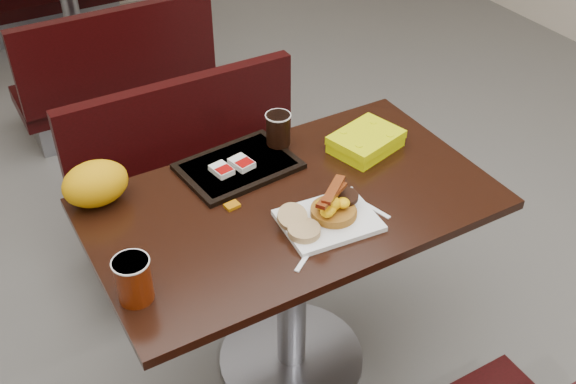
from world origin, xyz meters
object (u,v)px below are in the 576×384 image
bench_near_n (205,182)px  clamshell (366,141)px  paper_bag (95,184)px  table_far (72,14)px  coffee_cup_near (134,280)px  fork (304,259)px  table_near (292,288)px  knife (369,206)px  hashbrown_sleeve_right (242,163)px  tray (238,166)px  pancake_stack (334,210)px  coffee_cup_far (278,129)px  bench_far_s (110,63)px  hashbrown_sleeve_left (222,170)px  platter (329,221)px

bench_near_n → clamshell: bearing=-59.5°
paper_bag → table_far: bearing=77.8°
table_far → coffee_cup_near: size_ratio=9.61×
clamshell → paper_bag: 0.86m
bench_near_n → fork: 1.03m
table_near → knife: bearing=-37.8°
hashbrown_sleeve_right → clamshell: size_ratio=0.35×
knife → tray: (-0.25, 0.36, 0.01)m
pancake_stack → coffee_cup_far: bearing=84.0°
table_near → clamshell: 0.54m
coffee_cup_near → fork: (0.44, -0.09, -0.06)m
knife → clamshell: 0.30m
tray → paper_bag: size_ratio=1.81×
fork → table_far: bearing=53.1°
bench_near_n → table_far: 1.90m
knife → hashbrown_sleeve_right: size_ratio=2.04×
bench_far_s → coffee_cup_near: coffee_cup_near is taller
table_far → coffee_cup_far: size_ratio=11.10×
fork → knife: size_ratio=0.90×
bench_near_n → table_far: size_ratio=0.83×
hashbrown_sleeve_left → coffee_cup_far: coffee_cup_far is taller
hashbrown_sleeve_right → pancake_stack: bearing=-82.7°
hashbrown_sleeve_left → hashbrown_sleeve_right: size_ratio=0.94×
pancake_stack → coffee_cup_near: coffee_cup_near is taller
table_far → hashbrown_sleeve_right: 2.42m
platter → hashbrown_sleeve_left: bearing=120.3°
pancake_stack → clamshell: bearing=41.0°
table_near → fork: (-0.10, -0.24, 0.38)m
table_near → knife: knife is taller
fork → hashbrown_sleeve_left: size_ratio=1.96×
bench_near_n → knife: size_ratio=6.46×
table_near → hashbrown_sleeve_left: 0.47m
bench_near_n → clamshell: (0.35, -0.59, 0.42)m
platter → table_near: bearing=109.5°
table_far → fork: size_ratio=8.57×
table_near → bench_near_n: table_near is taller
table_far → pancake_stack: (0.06, -2.73, 0.40)m
platter → fork: 0.17m
bench_near_n → coffee_cup_near: coffee_cup_near is taller
table_far → coffee_cup_near: 2.84m
platter → clamshell: (0.31, 0.26, 0.02)m
fork → coffee_cup_far: coffee_cup_far is taller
pancake_stack → knife: pancake_stack is taller
table_near → hashbrown_sleeve_right: (-0.06, 0.21, 0.40)m
pancake_stack → hashbrown_sleeve_left: size_ratio=1.89×
platter → paper_bag: paper_bag is taller
table_far → platter: bearing=-89.2°
fork → knife: 0.30m
knife → coffee_cup_far: size_ratio=1.43×
coffee_cup_near → hashbrown_sleeve_left: (0.41, 0.36, -0.04)m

